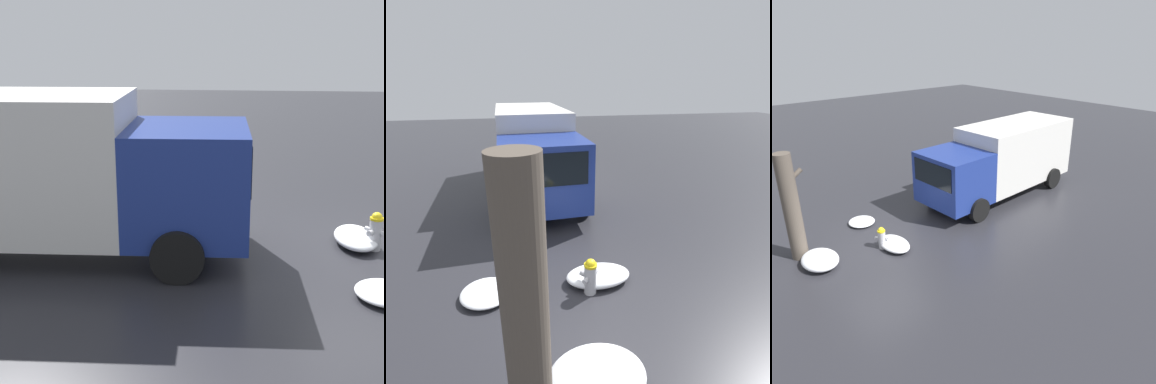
{
  "view_description": "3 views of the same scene",
  "coord_description": "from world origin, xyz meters",
  "views": [
    {
      "loc": [
        2.59,
        9.73,
        3.94
      ],
      "look_at": [
        3.44,
        0.47,
        1.19
      ],
      "focal_mm": 50.0,
      "sensor_mm": 36.0,
      "label": 1
    },
    {
      "loc": [
        -4.66,
        1.22,
        3.9
      ],
      "look_at": [
        2.71,
        -0.32,
        1.09
      ],
      "focal_mm": 28.0,
      "sensor_mm": 36.0,
      "label": 2
    },
    {
      "loc": [
        -5.0,
        -9.61,
        6.44
      ],
      "look_at": [
        3.24,
        -0.34,
        1.17
      ],
      "focal_mm": 35.0,
      "sensor_mm": 36.0,
      "label": 3
    }
  ],
  "objects": [
    {
      "name": "fire_hydrant",
      "position": [
        0.0,
        0.0,
        0.38
      ],
      "size": [
        0.38,
        0.38,
        0.75
      ],
      "rotation": [
        0.0,
        0.0,
        0.76
      ],
      "color": "#B7B7BC",
      "rests_on": "ground_plane"
    },
    {
      "name": "delivery_truck",
      "position": [
        6.21,
        0.62,
        1.61
      ],
      "size": [
        7.29,
        2.92,
        2.95
      ],
      "rotation": [
        0.0,
        0.0,
        1.61
      ],
      "color": "navy",
      "rests_on": "ground_plane"
    },
    {
      "name": "ground_plane",
      "position": [
        0.0,
        0.0,
        0.0
      ],
      "size": [
        60.0,
        60.0,
        0.0
      ],
      "primitive_type": "plane",
      "color": "#28282D"
    },
    {
      "name": "snow_pile_by_hydrant",
      "position": [
        0.3,
        -0.24,
        0.14
      ],
      "size": [
        0.81,
        1.32,
        0.28
      ],
      "color": "white",
      "rests_on": "ground_plane"
    }
  ]
}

